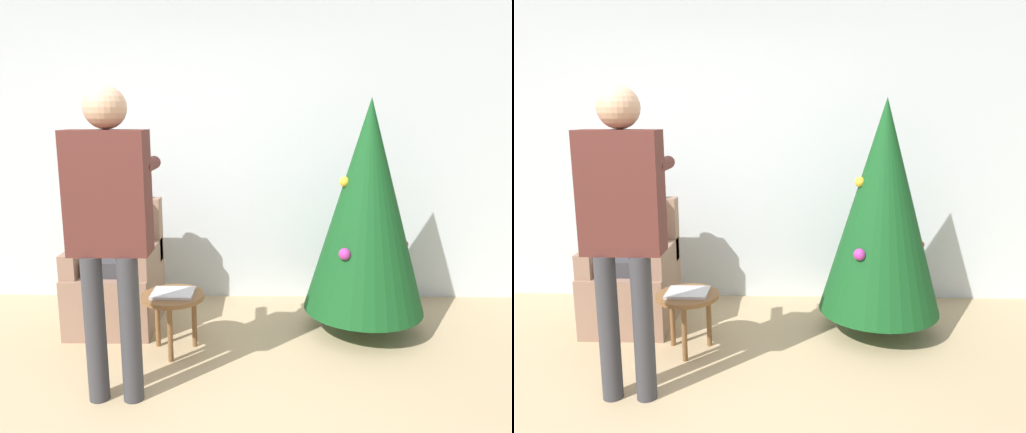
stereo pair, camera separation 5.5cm
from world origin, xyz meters
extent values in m
cube|color=silver|center=(0.00, 2.23, 1.35)|extent=(8.00, 0.06, 2.70)
cylinder|color=brown|center=(1.36, 1.47, 0.09)|extent=(0.10, 0.10, 0.18)
cone|color=#144C1E|center=(1.36, 1.47, 0.98)|extent=(0.91, 0.91, 1.60)
sphere|color=gold|center=(1.18, 1.43, 1.17)|extent=(0.08, 0.08, 0.08)
sphere|color=#B23399|center=(1.16, 1.21, 0.69)|extent=(0.09, 0.09, 0.09)
sphere|color=red|center=(1.68, 1.54, 0.68)|extent=(0.06, 0.06, 0.06)
cube|color=#93705B|center=(-0.58, 1.54, 0.23)|extent=(0.65, 0.67, 0.47)
cube|color=#93705B|center=(-0.58, 1.81, 0.73)|extent=(0.65, 0.14, 0.52)
cube|color=#93705B|center=(-0.84, 1.54, 0.56)|extent=(0.12, 0.61, 0.18)
cube|color=#93705B|center=(-0.31, 1.54, 0.56)|extent=(0.12, 0.61, 0.18)
cylinder|color=#38383D|center=(-0.68, 1.34, 0.23)|extent=(0.11, 0.11, 0.47)
cylinder|color=#38383D|center=(-0.48, 1.34, 0.23)|extent=(0.11, 0.11, 0.47)
cube|color=#38383D|center=(-0.58, 1.49, 0.53)|extent=(0.32, 0.40, 0.12)
cube|color=gray|center=(-0.58, 1.64, 0.84)|extent=(0.36, 0.20, 0.50)
sphere|color=tan|center=(-0.58, 1.64, 1.19)|extent=(0.20, 0.20, 0.20)
cylinder|color=#38383D|center=(-0.38, 0.49, 0.44)|extent=(0.12, 0.12, 0.88)
cylinder|color=#38383D|center=(-0.18, 0.49, 0.44)|extent=(0.12, 0.12, 0.88)
cube|color=#562823|center=(-0.28, 0.55, 1.23)|extent=(0.45, 0.20, 0.70)
sphere|color=tan|center=(-0.28, 0.58, 1.69)|extent=(0.24, 0.24, 0.24)
cylinder|color=#562823|center=(-0.47, 0.74, 1.37)|extent=(0.08, 0.30, 0.08)
cylinder|color=#562823|center=(-0.09, 0.74, 1.37)|extent=(0.08, 0.30, 0.08)
cube|color=white|center=(-0.09, 0.93, 1.37)|extent=(0.04, 0.14, 0.04)
cylinder|color=brown|center=(-0.04, 1.10, 0.41)|extent=(0.44, 0.44, 0.03)
cylinder|color=brown|center=(-0.04, 0.95, 0.20)|extent=(0.04, 0.04, 0.40)
cylinder|color=brown|center=(0.09, 1.18, 0.20)|extent=(0.04, 0.04, 0.40)
cylinder|color=brown|center=(-0.17, 1.18, 0.20)|extent=(0.04, 0.04, 0.40)
cube|color=silver|center=(-0.04, 1.10, 0.44)|extent=(0.29, 0.23, 0.02)
camera|label=1|loc=(0.58, -2.19, 1.66)|focal=35.00mm
camera|label=2|loc=(0.64, -2.18, 1.66)|focal=35.00mm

